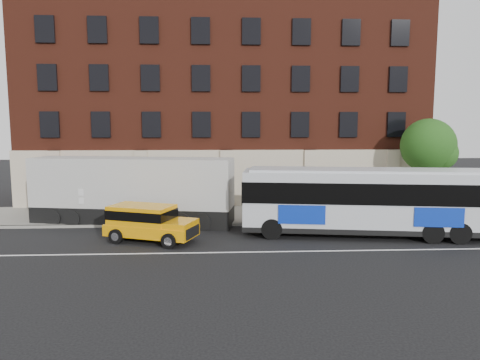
{
  "coord_description": "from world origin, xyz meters",
  "views": [
    {
      "loc": [
        -0.59,
        -19.19,
        5.8
      ],
      "look_at": [
        0.64,
        5.5,
        2.78
      ],
      "focal_mm": 32.69,
      "sensor_mm": 36.0,
      "label": 1
    }
  ],
  "objects_px": {
    "yellow_suv": "(147,221)",
    "shipping_container": "(133,192)",
    "sign_pole": "(82,202)",
    "street_tree": "(429,148)",
    "city_bus": "(367,199)"
  },
  "relations": [
    {
      "from": "yellow_suv",
      "to": "shipping_container",
      "type": "distance_m",
      "value": 4.41
    },
    {
      "from": "sign_pole",
      "to": "yellow_suv",
      "type": "bearing_deg",
      "value": -38.4
    },
    {
      "from": "shipping_container",
      "to": "yellow_suv",
      "type": "bearing_deg",
      "value": -69.89
    },
    {
      "from": "street_tree",
      "to": "sign_pole",
      "type": "bearing_deg",
      "value": -171.39
    },
    {
      "from": "city_bus",
      "to": "yellow_suv",
      "type": "relative_size",
      "value": 2.72
    },
    {
      "from": "city_bus",
      "to": "yellow_suv",
      "type": "xyz_separation_m",
      "value": [
        -11.49,
        -0.52,
        -0.93
      ]
    },
    {
      "from": "street_tree",
      "to": "city_bus",
      "type": "height_order",
      "value": "street_tree"
    },
    {
      "from": "city_bus",
      "to": "yellow_suv",
      "type": "distance_m",
      "value": 11.54
    },
    {
      "from": "street_tree",
      "to": "shipping_container",
      "type": "height_order",
      "value": "street_tree"
    },
    {
      "from": "sign_pole",
      "to": "street_tree",
      "type": "distance_m",
      "value": 22.49
    },
    {
      "from": "sign_pole",
      "to": "shipping_container",
      "type": "relative_size",
      "value": 0.21
    },
    {
      "from": "sign_pole",
      "to": "yellow_suv",
      "type": "xyz_separation_m",
      "value": [
        4.29,
        -3.4,
        -0.4
      ]
    },
    {
      "from": "shipping_container",
      "to": "city_bus",
      "type": "bearing_deg",
      "value": -15.22
    },
    {
      "from": "yellow_suv",
      "to": "shipping_container",
      "type": "bearing_deg",
      "value": 110.11
    },
    {
      "from": "street_tree",
      "to": "shipping_container",
      "type": "xyz_separation_m",
      "value": [
        -19.23,
        -2.68,
        -2.44
      ]
    }
  ]
}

